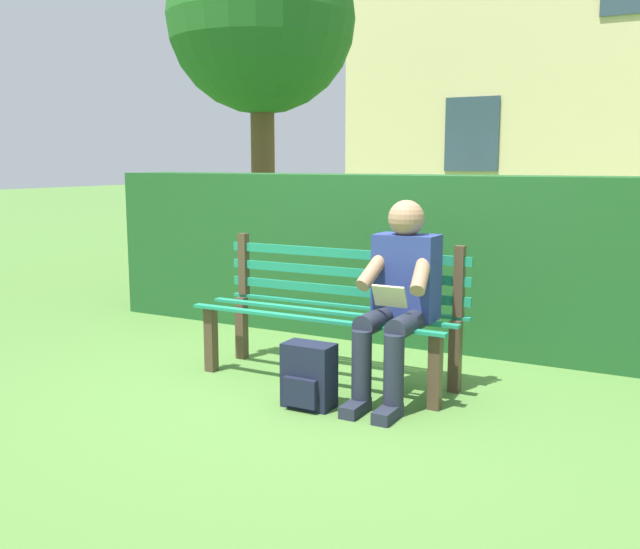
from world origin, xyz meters
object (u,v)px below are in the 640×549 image
Objects in this scene: backpack at (309,376)px; person_seated at (398,294)px; park_bench at (333,309)px; tree at (257,25)px.

person_seated is at bearing -134.97° from backpack.
park_bench is 0.60m from person_seated.
park_bench is at bearing -76.45° from backpack.
person_seated is 0.72m from backpack.
person_seated is 3.15× the size of backpack.
tree is at bearing -53.37° from backpack.
park_bench is at bearing 129.84° from tree.
tree is (3.24, -3.43, 2.37)m from person_seated.
tree is 5.54m from backpack.
park_bench is 4.93m from tree.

